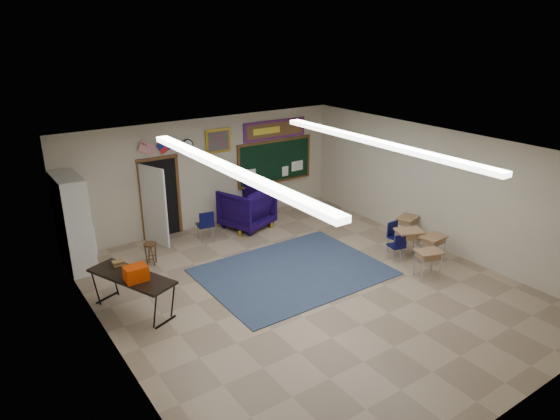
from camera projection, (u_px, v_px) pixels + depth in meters
floor at (307, 289)px, 10.62m from camera, size 9.00×9.00×0.00m
back_wall at (208, 173)px, 13.57m from camera, size 8.00×0.04×3.00m
front_wall at (516, 328)px, 6.63m from camera, size 8.00×0.04×3.00m
left_wall at (111, 277)px, 7.96m from camera, size 0.04×9.00×3.00m
right_wall at (438, 189)px, 12.23m from camera, size 0.04×9.00×3.00m
ceiling at (310, 151)px, 9.58m from camera, size 8.00×9.00×0.04m
area_rug at (293, 272)px, 11.34m from camera, size 4.00×3.00×0.02m
fluorescent_strips at (310, 154)px, 9.60m from camera, size 3.86×6.00×0.10m
doorway at (159, 200)px, 12.80m from camera, size 1.10×0.89×2.16m
chalkboard at (275, 163)px, 14.72m from camera, size 2.55×0.14×1.30m
bulletin_board at (275, 129)px, 14.38m from camera, size 2.10×0.05×0.55m
framed_art_print at (218, 141)px, 13.43m from camera, size 0.75×0.05×0.65m
wall_clock at (187, 145)px, 12.95m from camera, size 0.32×0.05×0.32m
wall_flags at (156, 145)px, 12.43m from camera, size 1.16×0.06×0.70m
storage_cabinet at (73, 223)px, 11.22m from camera, size 0.59×1.25×2.20m
wingback_armchair at (247, 208)px, 13.73m from camera, size 1.54×1.56×1.12m
student_chair_reading at (205, 226)px, 12.86m from camera, size 0.48×0.48×0.84m
student_chair_desk_a at (396, 247)px, 11.79m from camera, size 0.43×0.43×0.72m
student_chair_desk_b at (397, 238)px, 12.20m from camera, size 0.40×0.40×0.77m
student_desk_front_left at (408, 243)px, 11.87m from camera, size 0.74×0.66×0.73m
student_desk_front_right at (407, 228)px, 12.85m from camera, size 0.66×0.56×0.67m
student_desk_back_left at (428, 263)px, 10.99m from camera, size 0.64×0.55×0.64m
student_desk_back_right at (432, 248)px, 11.66m from camera, size 0.60×0.47×0.68m
folding_table at (133, 292)px, 9.67m from camera, size 1.29×1.96×1.06m
wooden_stool at (151, 254)px, 11.62m from camera, size 0.30×0.30×0.53m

